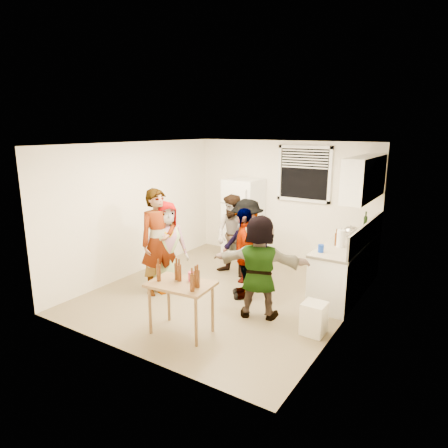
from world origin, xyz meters
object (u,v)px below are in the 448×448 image
Objects in this scene: wine_bottle at (365,230)px; red_cup at (192,281)px; beer_bottle_table at (196,287)px; guest_grey at (167,289)px; serving_table at (182,332)px; guest_back_right at (246,283)px; guest_back_left at (233,275)px; guest_orange at (258,316)px; beer_bottle_counter at (336,246)px; guest_black at (244,296)px; kettle at (350,237)px; trash_bin at (314,317)px; refrigerator at (243,219)px; blue_cup at (321,252)px; guest_stripe at (161,292)px.

wine_bottle is 3.68m from red_cup.
guest_grey is (-1.42, 1.07, -0.72)m from beer_bottle_table.
serving_table is 0.56× the size of guest_back_right.
beer_bottle_table reaches higher than guest_back_left.
beer_bottle_counter is at bearing -138.31° from guest_orange.
guest_black is 0.97× the size of guest_orange.
kettle is 2.07× the size of red_cup.
wine_bottle is at bearing -20.38° from guest_grey.
guest_black is (1.28, 0.45, 0.00)m from guest_grey.
guest_back_left is (-2.08, 1.32, -0.25)m from trash_bin.
guest_grey is at bearing -95.12° from refrigerator.
kettle is 2.12m from guest_black.
kettle is 3.36m from serving_table.
guest_orange is (-0.64, -0.78, -0.90)m from blue_cup.
beer_bottle_table reaches higher than guest_stripe.
guest_grey is (-2.71, 0.12, -0.25)m from trash_bin.
guest_back_left is 1.03× the size of guest_black.
guest_black is at bearing -59.84° from guest_back_right.
kettle reaches higher than beer_bottle_counter.
serving_table is 1.48m from guest_stripe.
wine_bottle reaches higher than serving_table.
red_cup is at bearing -72.06° from refrigerator.
trash_bin is 1.56m from guest_black.
kettle is at bearing -29.85° from guest_stripe.
blue_cup reaches higher than guest_back_right.
refrigerator is at bearing 145.23° from blue_cup.
trash_bin is 2.48m from guest_back_left.
guest_black is at bearing -149.75° from beer_bottle_counter.
beer_bottle_table reaches higher than guest_black.
guest_black is (0.11, 1.52, 0.00)m from serving_table.
red_cup is 0.08× the size of guest_black.
guest_back_left is at bearing -64.48° from guest_orange.
red_cup reaches higher than guest_stripe.
beer_bottle_table is at bearing -113.41° from kettle.
guest_back_right reaches higher than guest_grey.
beer_bottle_counter is 0.13× the size of guest_grey.
blue_cup is 0.95× the size of red_cup.
refrigerator reaches higher than guest_grey.
beer_bottle_counter is 0.96× the size of beer_bottle_table.
blue_cup is (-0.24, -1.72, 0.00)m from wine_bottle.
trash_bin is at bearing 28.75° from red_cup.
guest_stripe is at bearing -143.47° from kettle.
guest_orange is at bearing -63.89° from guest_stripe.
red_cup is 0.08× the size of guest_back_left.
guest_back_right is at bearing 169.24° from guest_black.
kettle reaches higher than guest_back_right.
beer_bottle_counter is 0.48m from blue_cup.
guest_grey is at bearing -106.21° from guest_black.
guest_stripe is 1.55m from guest_back_right.
beer_bottle_counter reaches higher than blue_cup.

